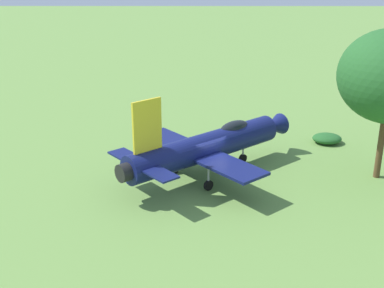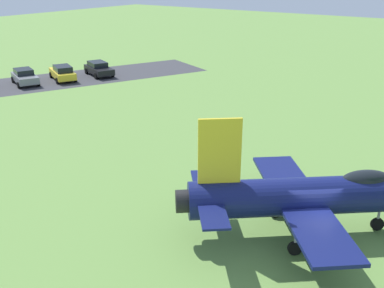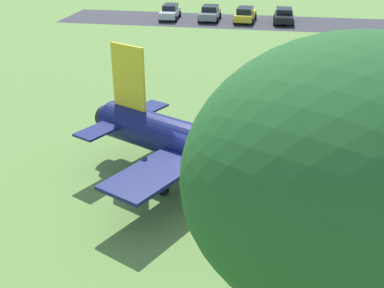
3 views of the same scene
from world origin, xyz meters
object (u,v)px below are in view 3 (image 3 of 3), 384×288
(parked_car_black, at_px, (284,16))
(parked_car_yellow, at_px, (245,14))
(display_jet, at_px, (212,149))
(parked_car_gray, at_px, (210,13))
(info_plaque, at_px, (259,123))
(parked_car_silver, at_px, (170,12))
(shade_tree, at_px, (353,176))

(parked_car_black, distance_m, parked_car_yellow, 4.10)
(display_jet, relative_size, parked_car_black, 2.27)
(parked_car_black, xyz_separation_m, parked_car_yellow, (3.81, -1.50, 0.03))
(parked_car_yellow, bearing_deg, parked_car_gray, 89.90)
(info_plaque, xyz_separation_m, parked_car_gray, (-5.93, -30.32, -0.06))
(parked_car_silver, bearing_deg, parked_car_gray, 86.64)
(info_plaque, relative_size, parked_car_silver, 0.23)
(parked_car_gray, height_order, parked_car_silver, parked_car_gray)
(display_jet, bearing_deg, parked_car_silver, 131.03)
(info_plaque, height_order, parked_car_silver, parked_car_silver)
(shade_tree, distance_m, parked_car_gray, 46.35)
(parked_car_black, relative_size, parked_car_silver, 1.01)
(shade_tree, height_order, info_plaque, shade_tree)
(display_jet, bearing_deg, parked_car_yellow, 118.08)
(display_jet, relative_size, parked_car_yellow, 2.22)
(shade_tree, height_order, parked_car_gray, shade_tree)
(parked_car_gray, distance_m, parked_car_silver, 4.46)
(shade_tree, xyz_separation_m, parked_car_silver, (-5.94, -46.76, -5.40))
(info_plaque, height_order, parked_car_yellow, parked_car_yellow)
(shade_tree, height_order, parked_car_yellow, shade_tree)
(parked_car_black, xyz_separation_m, parked_car_silver, (11.34, -5.07, 0.02))
(display_jet, height_order, shade_tree, shade_tree)
(display_jet, relative_size, parked_car_gray, 2.37)
(display_jet, height_order, parked_car_yellow, display_jet)
(parked_car_yellow, distance_m, parked_car_gray, 3.88)
(parked_car_yellow, bearing_deg, info_plaque, -171.48)
(parked_car_black, bearing_deg, info_plaque, -3.02)
(shade_tree, relative_size, info_plaque, 7.75)
(parked_car_black, height_order, parked_car_gray, parked_car_gray)
(display_jet, xyz_separation_m, shade_tree, (0.25, 10.10, 4.25))
(info_plaque, xyz_separation_m, parked_car_black, (-13.20, -27.08, -0.08))
(shade_tree, bearing_deg, display_jet, -91.44)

